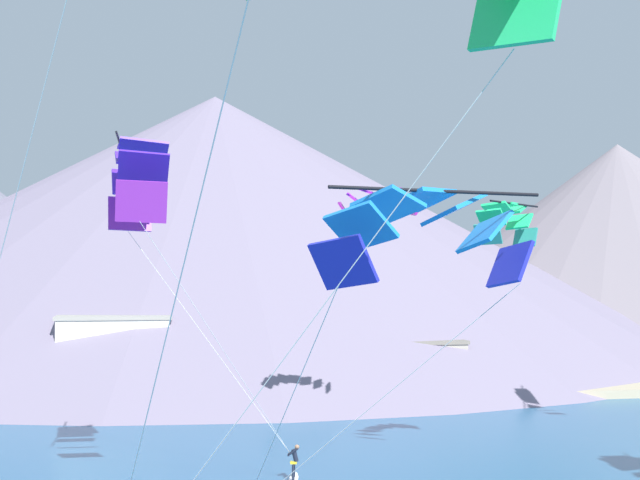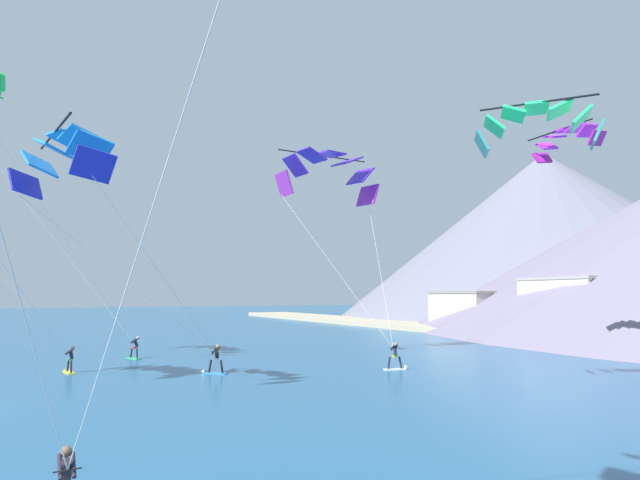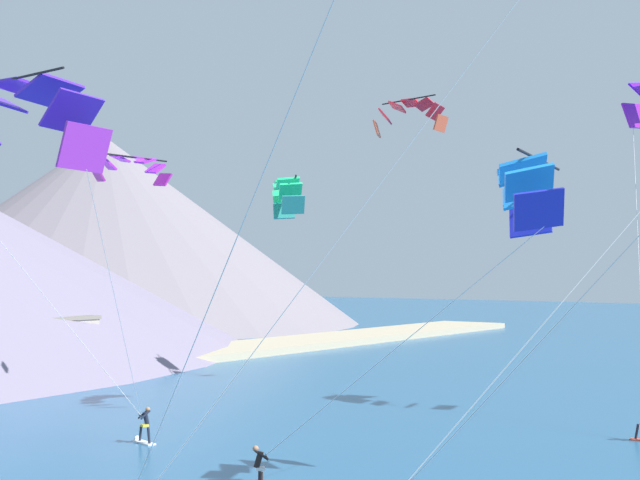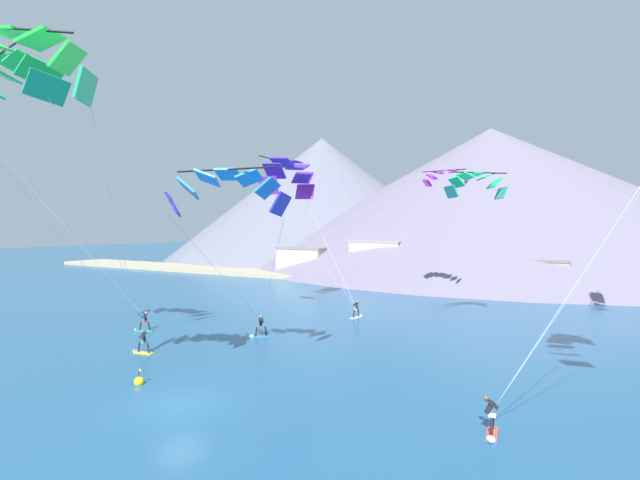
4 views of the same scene
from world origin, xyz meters
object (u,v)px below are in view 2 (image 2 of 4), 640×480
(kitesurfer_near_trail, at_px, (133,352))
(kitesurfer_far_right, at_px, (398,361))
(parafoil_kite_far_right, at_px, (329,171))
(parafoil_kite_distant_high_outer, at_px, (565,138))
(parafoil_kite_far_left, at_px, (64,156))
(parafoil_kite_distant_low_drift, at_px, (537,122))
(kitesurfer_far_left, at_px, (213,364))
(kitesurfer_mid_center, at_px, (69,365))

(kitesurfer_near_trail, height_order, kitesurfer_far_right, kitesurfer_far_right)
(parafoil_kite_far_right, bearing_deg, parafoil_kite_distant_high_outer, 32.85)
(parafoil_kite_far_left, bearing_deg, kitesurfer_near_trail, 159.07)
(kitesurfer_near_trail, height_order, parafoil_kite_far_right, parafoil_kite_far_right)
(parafoil_kite_far_right, xyz_separation_m, parafoil_kite_distant_low_drift, (18.81, 0.74, -1.75))
(kitesurfer_near_trail, relative_size, kitesurfer_far_right, 0.97)
(kitesurfer_far_right, bearing_deg, kitesurfer_far_left, -110.40)
(kitesurfer_far_left, xyz_separation_m, parafoil_kite_distant_high_outer, (10.81, 19.46, 14.19))
(kitesurfer_far_right, height_order, parafoil_kite_distant_low_drift, parafoil_kite_distant_low_drift)
(kitesurfer_far_right, relative_size, parafoil_kite_distant_low_drift, 0.37)
(kitesurfer_near_trail, xyz_separation_m, kitesurfer_mid_center, (5.51, -4.53, -0.03))
(kitesurfer_mid_center, bearing_deg, parafoil_kite_far_right, 86.61)
(kitesurfer_far_left, xyz_separation_m, kitesurfer_far_right, (4.07, 10.94, -0.00))
(kitesurfer_mid_center, xyz_separation_m, kitesurfer_far_left, (4.61, 7.76, 0.08))
(kitesurfer_far_left, distance_m, parafoil_kite_distant_high_outer, 26.39)
(kitesurfer_mid_center, relative_size, kitesurfer_far_right, 0.98)
(parafoil_kite_distant_high_outer, bearing_deg, kitesurfer_far_left, -119.05)
(parafoil_kite_far_left, bearing_deg, parafoil_kite_distant_low_drift, 61.19)
(parafoil_kite_far_left, xyz_separation_m, parafoil_kite_distant_low_drift, (10.84, 19.72, 1.66))
(kitesurfer_far_left, bearing_deg, parafoil_kite_distant_low_drift, 35.61)
(kitesurfer_mid_center, height_order, parafoil_kite_far_right, parafoil_kite_far_right)
(kitesurfer_mid_center, distance_m, kitesurfer_far_right, 20.62)
(kitesurfer_far_left, relative_size, parafoil_kite_far_left, 0.16)
(kitesurfer_mid_center, distance_m, parafoil_kite_distant_high_outer, 34.38)
(kitesurfer_mid_center, relative_size, parafoil_kite_distant_low_drift, 0.36)
(kitesurfer_near_trail, relative_size, parafoil_kite_far_left, 0.16)
(kitesurfer_near_trail, xyz_separation_m, parafoil_kite_distant_low_drift, (25.39, 14.16, 12.46))
(kitesurfer_mid_center, xyz_separation_m, parafoil_kite_distant_high_outer, (15.42, 27.22, 14.27))
(kitesurfer_mid_center, relative_size, parafoil_kite_far_right, 0.12)
(kitesurfer_mid_center, xyz_separation_m, parafoil_kite_far_left, (9.03, -1.03, 10.83))
(kitesurfer_near_trail, bearing_deg, parafoil_kite_far_right, 63.88)
(kitesurfer_far_left, xyz_separation_m, parafoil_kite_distant_low_drift, (15.26, 10.93, 12.41))
(kitesurfer_far_left, height_order, parafoil_kite_far_right, parafoil_kite_far_right)
(kitesurfer_near_trail, bearing_deg, kitesurfer_far_right, 44.94)
(kitesurfer_far_left, distance_m, parafoil_kite_far_right, 17.80)
(parafoil_kite_far_left, bearing_deg, kitesurfer_mid_center, 173.50)
(kitesurfer_mid_center, height_order, parafoil_kite_far_left, parafoil_kite_far_left)
(parafoil_kite_far_left, height_order, parafoil_kite_distant_low_drift, parafoil_kite_distant_low_drift)
(kitesurfer_far_right, xyz_separation_m, parafoil_kite_far_left, (0.35, -19.73, 10.76))
(parafoil_kite_far_right, height_order, parafoil_kite_distant_high_outer, parafoil_kite_far_right)
(kitesurfer_far_left, height_order, kitesurfer_far_right, kitesurfer_far_left)
(kitesurfer_far_left, bearing_deg, parafoil_kite_far_right, 109.20)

